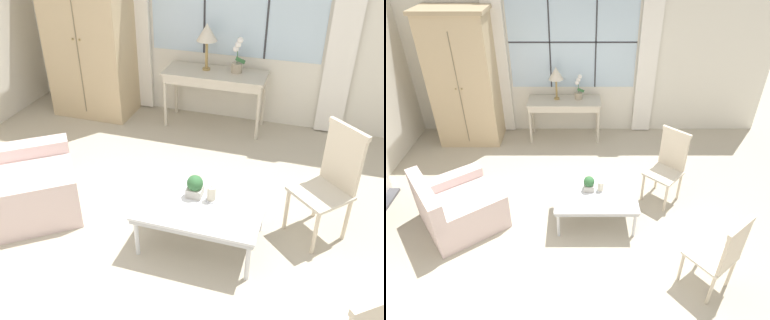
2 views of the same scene
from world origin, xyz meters
The scene contains 12 objects.
ground_plane centered at (0.00, 0.00, 0.00)m, with size 14.00×14.00×0.00m, color #B2A893.
wall_back_windowed centered at (0.00, 3.02, 1.41)m, with size 7.20×0.14×2.80m.
armoire centered at (-1.90, 2.62, 1.18)m, with size 1.16×0.72×2.36m.
console_table centered at (-0.16, 2.68, 0.68)m, with size 1.33×0.52×0.76m.
table_lamp centered at (-0.30, 2.74, 1.24)m, with size 0.27×0.27×0.60m.
potted_orchid centered at (0.10, 2.76, 0.93)m, with size 0.18×0.14×0.46m.
armchair_upholstered centered at (-1.51, 0.34, 0.25)m, with size 1.35×1.36×0.78m.
side_chair_wooden centered at (1.38, 0.90, 0.61)m, with size 0.62×0.62×1.09m.
accent_chair_wooden centered at (1.57, -0.72, 0.59)m, with size 0.62×0.62×1.05m.
coffee_table centered at (0.33, 0.40, 0.39)m, with size 1.08×0.73×0.44m.
potted_plant_small centered at (0.24, 0.50, 0.54)m, with size 0.15×0.15×0.21m.
pillar_candle centered at (0.40, 0.48, 0.50)m, with size 0.11×0.11×0.15m.
Camera 2 is at (0.09, -3.10, 3.34)m, focal length 32.00 mm.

